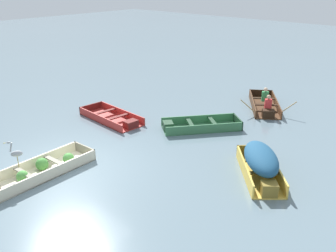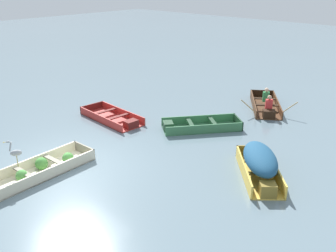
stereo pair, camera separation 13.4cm
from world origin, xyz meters
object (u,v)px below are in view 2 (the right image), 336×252
(dinghy_cream_foreground, at_px, (38,170))
(skiff_red_far_moored, at_px, (113,118))
(skiff_green_mid_moored, at_px, (198,126))
(skiff_yellow_near_moored, at_px, (260,162))
(heron_on_dinghy, at_px, (15,152))
(rowboat_dark_varnish_with_crew, at_px, (266,105))

(dinghy_cream_foreground, distance_m, skiff_red_far_moored, 4.77)
(skiff_green_mid_moored, bearing_deg, skiff_red_far_moored, -152.33)
(skiff_yellow_near_moored, bearing_deg, skiff_red_far_moored, 179.56)
(skiff_yellow_near_moored, relative_size, skiff_red_far_moored, 0.84)
(skiff_yellow_near_moored, bearing_deg, skiff_green_mid_moored, 155.03)
(dinghy_cream_foreground, xyz_separation_m, skiff_yellow_near_moored, (4.92, 4.36, 0.35))
(skiff_red_far_moored, relative_size, heron_on_dinghy, 3.59)
(skiff_yellow_near_moored, xyz_separation_m, rowboat_dark_varnish_with_crew, (-2.84, 5.51, -0.31))
(rowboat_dark_varnish_with_crew, height_order, heron_on_dinghy, heron_on_dinghy)
(skiff_yellow_near_moored, relative_size, rowboat_dark_varnish_with_crew, 0.80)
(dinghy_cream_foreground, xyz_separation_m, skiff_red_far_moored, (-1.83, 4.41, -0.04))
(skiff_red_far_moored, relative_size, rowboat_dark_varnish_with_crew, 0.95)
(dinghy_cream_foreground, relative_size, rowboat_dark_varnish_with_crew, 1.08)
(dinghy_cream_foreground, xyz_separation_m, heron_on_dinghy, (-0.15, -0.52, 0.74))
(dinghy_cream_foreground, height_order, heron_on_dinghy, heron_on_dinghy)
(skiff_green_mid_moored, xyz_separation_m, rowboat_dark_varnish_with_crew, (0.79, 3.82, 0.07))
(skiff_red_far_moored, distance_m, rowboat_dark_varnish_with_crew, 6.71)
(skiff_green_mid_moored, bearing_deg, skiff_yellow_near_moored, -24.97)
(skiff_red_far_moored, height_order, rowboat_dark_varnish_with_crew, rowboat_dark_varnish_with_crew)
(skiff_red_far_moored, bearing_deg, skiff_green_mid_moored, 27.67)
(skiff_green_mid_moored, relative_size, heron_on_dinghy, 3.59)
(dinghy_cream_foreground, bearing_deg, rowboat_dark_varnish_with_crew, 78.10)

